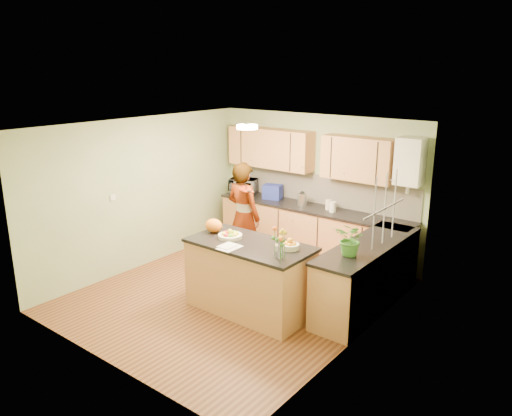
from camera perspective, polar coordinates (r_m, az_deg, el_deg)
The scene contains 28 objects.
floor at distance 7.55m, azimuth -2.39°, elevation -9.86°, with size 4.50×4.50×0.00m, color #542C18.
ceiling at distance 6.84m, azimuth -2.63°, elevation 9.34°, with size 4.00×4.50×0.02m, color white.
wall_back at distance 8.87m, azimuth 6.97°, elevation 2.56°, with size 4.00×0.02×2.50m, color gray.
wall_front at distance 5.67m, azimuth -17.48°, elevation -5.84°, with size 4.00×0.02×2.50m, color gray.
wall_left at distance 8.49m, azimuth -12.85°, elevation 1.67°, with size 0.02×4.50×2.50m, color gray.
wall_right at distance 6.05m, azimuth 12.10°, elevation -4.06°, with size 0.02×4.50×2.50m, color gray.
back_counter at distance 8.78m, azimuth 6.34°, elevation -2.84°, with size 3.64×0.62×0.94m.
right_counter at distance 7.17m, azimuth 12.61°, elevation -7.56°, with size 0.62×2.24×0.94m.
splashback at distance 8.82m, azimuth 7.46°, elevation 2.13°, with size 3.60×0.02×0.52m, color beige.
upper_cabinets at distance 8.70m, azimuth 5.52°, elevation 6.37°, with size 3.20×0.34×0.70m.
boiler at distance 7.87m, azimuth 17.19°, elevation 5.07°, with size 0.40×0.30×0.86m.
window_right at distance 6.49m, azimuth 14.54°, elevation -0.08°, with size 0.01×1.30×1.05m.
light_switch at distance 8.11m, azimuth -16.06°, elevation 1.15°, with size 0.02×0.09×0.09m, color white.
ceiling_lamp at distance 7.08m, azimuth -1.03°, elevation 9.26°, with size 0.30×0.30×0.07m.
peninsula_island at distance 6.91m, azimuth -0.70°, elevation -7.88°, with size 1.72×0.88×0.99m.
fruit_dish at distance 6.92m, azimuth -2.98°, elevation -3.05°, with size 0.33×0.33×0.12m.
orange_bowl at distance 6.51m, azimuth 3.91°, elevation -4.20°, with size 0.24×0.24×0.14m.
flower_vase at distance 6.15m, azimuth 2.60°, elevation -3.19°, with size 0.23×0.23×0.43m.
orange_bag at distance 7.16m, azimuth -4.84°, elevation -2.01°, with size 0.26×0.22×0.20m, color orange.
papers at distance 6.56m, azimuth -3.04°, elevation -4.51°, with size 0.23×0.31×0.01m, color silver.
violinist at distance 8.18m, azimuth -1.43°, elevation -0.97°, with size 0.66×0.43×1.81m, color tan.
violin at distance 7.75m, azimuth -1.35°, elevation 2.23°, with size 0.62×0.25×0.12m, color #511105, non-canonical shape.
microwave at distance 9.51m, azimuth -1.43°, elevation 2.54°, with size 0.51×0.34×0.28m, color white.
blue_box at distance 9.11m, azimuth 1.91°, elevation 1.86°, with size 0.32×0.24×0.26m, color navy.
kettle at distance 8.69m, azimuth 5.30°, elevation 1.05°, with size 0.16×0.16×0.30m.
jar_cream at distance 8.52m, azimuth 8.30°, elevation 0.39°, with size 0.11×0.11×0.17m, color beige.
jar_white at distance 8.38m, azimuth 8.76°, elevation 0.13°, with size 0.11×0.11×0.17m, color white.
potted_plant at distance 6.46m, azimuth 10.87°, elevation -3.54°, with size 0.40×0.34×0.44m, color #3B7C29.
Camera 1 is at (4.43, -5.16, 3.28)m, focal length 35.00 mm.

